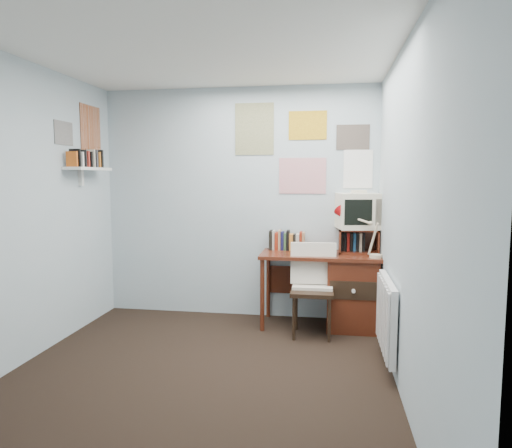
{
  "coord_description": "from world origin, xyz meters",
  "views": [
    {
      "loc": [
        0.97,
        -3.16,
        1.54
      ],
      "look_at": [
        0.32,
        0.95,
        1.11
      ],
      "focal_mm": 32.0,
      "sensor_mm": 36.0,
      "label": 1
    }
  ],
  "objects_px": {
    "desk": "(346,288)",
    "radiator": "(387,316)",
    "wall_shelf": "(88,169)",
    "desk_lamp": "(376,235)",
    "desk_chair": "(312,292)",
    "crt_tv": "(358,209)",
    "tv_riser": "(358,241)"
  },
  "relations": [
    {
      "from": "desk",
      "to": "wall_shelf",
      "type": "relative_size",
      "value": 1.94
    },
    {
      "from": "desk_chair",
      "to": "crt_tv",
      "type": "xyz_separation_m",
      "value": [
        0.45,
        0.44,
        0.77
      ]
    },
    {
      "from": "wall_shelf",
      "to": "crt_tv",
      "type": "bearing_deg",
      "value": 10.76
    },
    {
      "from": "tv_riser",
      "to": "desk_chair",
      "type": "bearing_deg",
      "value": -137.43
    },
    {
      "from": "desk",
      "to": "radiator",
      "type": "bearing_deg",
      "value": -72.76
    },
    {
      "from": "desk_lamp",
      "to": "desk_chair",
      "type": "bearing_deg",
      "value": -170.42
    },
    {
      "from": "desk",
      "to": "wall_shelf",
      "type": "xyz_separation_m",
      "value": [
        -2.57,
        -0.38,
        1.21
      ]
    },
    {
      "from": "radiator",
      "to": "crt_tv",
      "type": "bearing_deg",
      "value": 99.38
    },
    {
      "from": "desk_chair",
      "to": "radiator",
      "type": "xyz_separation_m",
      "value": [
        0.62,
        -0.62,
        -0.02
      ]
    },
    {
      "from": "desk_chair",
      "to": "crt_tv",
      "type": "height_order",
      "value": "crt_tv"
    },
    {
      "from": "desk",
      "to": "desk_lamp",
      "type": "relative_size",
      "value": 2.7
    },
    {
      "from": "tv_riser",
      "to": "wall_shelf",
      "type": "height_order",
      "value": "wall_shelf"
    },
    {
      "from": "desk_chair",
      "to": "tv_riser",
      "type": "xyz_separation_m",
      "value": [
        0.45,
        0.42,
        0.45
      ]
    },
    {
      "from": "tv_riser",
      "to": "wall_shelf",
      "type": "xyz_separation_m",
      "value": [
        -2.69,
        -0.49,
        0.74
      ]
    },
    {
      "from": "crt_tv",
      "to": "desk_chair",
      "type": "bearing_deg",
      "value": -146.28
    },
    {
      "from": "desk",
      "to": "wall_shelf",
      "type": "distance_m",
      "value": 2.87
    },
    {
      "from": "tv_riser",
      "to": "wall_shelf",
      "type": "bearing_deg",
      "value": -169.68
    },
    {
      "from": "desk_chair",
      "to": "desk_lamp",
      "type": "xyz_separation_m",
      "value": [
        0.6,
        0.14,
        0.55
      ]
    },
    {
      "from": "crt_tv",
      "to": "desk_lamp",
      "type": "bearing_deg",
      "value": -73.0
    },
    {
      "from": "tv_riser",
      "to": "desk_lamp",
      "type": "bearing_deg",
      "value": -61.62
    },
    {
      "from": "desk",
      "to": "tv_riser",
      "type": "bearing_deg",
      "value": 42.96
    },
    {
      "from": "desk_lamp",
      "to": "crt_tv",
      "type": "relative_size",
      "value": 1.07
    },
    {
      "from": "desk_lamp",
      "to": "crt_tv",
      "type": "xyz_separation_m",
      "value": [
        -0.16,
        0.3,
        0.23
      ]
    },
    {
      "from": "tv_riser",
      "to": "radiator",
      "type": "distance_m",
      "value": 1.15
    },
    {
      "from": "desk",
      "to": "crt_tv",
      "type": "height_order",
      "value": "crt_tv"
    },
    {
      "from": "wall_shelf",
      "to": "desk",
      "type": "bearing_deg",
      "value": 8.4
    },
    {
      "from": "desk",
      "to": "desk_lamp",
      "type": "xyz_separation_m",
      "value": [
        0.27,
        -0.17,
        0.58
      ]
    },
    {
      "from": "tv_riser",
      "to": "radiator",
      "type": "relative_size",
      "value": 0.5
    },
    {
      "from": "desk_lamp",
      "to": "tv_riser",
      "type": "bearing_deg",
      "value": 115.11
    },
    {
      "from": "crt_tv",
      "to": "desk",
      "type": "bearing_deg",
      "value": -141.54
    },
    {
      "from": "wall_shelf",
      "to": "tv_riser",
      "type": "bearing_deg",
      "value": 10.32
    },
    {
      "from": "desk_chair",
      "to": "radiator",
      "type": "bearing_deg",
      "value": -45.28
    }
  ]
}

